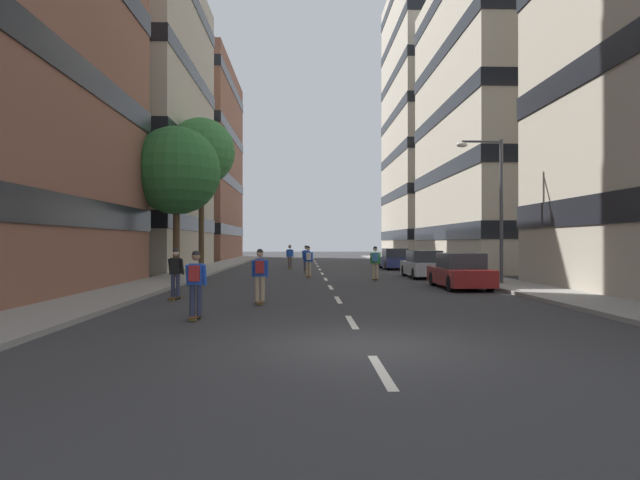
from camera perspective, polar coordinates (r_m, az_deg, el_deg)
The scene contains 21 objects.
ground_plane at distance 34.56m, azimuth 0.16°, elevation -3.52°, with size 146.37×146.37×0.00m, color #333335.
sidewalk_left at distance 38.19m, azimuth -12.14°, elevation -3.10°, with size 2.60×67.09×0.14m, color gray.
sidewalk_right at distance 38.70m, azimuth 11.97°, elevation -3.06°, with size 2.60×67.09×0.14m, color gray.
lane_markings at distance 35.66m, azimuth 0.10°, elevation -3.41°, with size 0.16×57.20×0.01m.
building_left_mid at distance 43.83m, azimuth -23.44°, elevation 12.04°, with size 15.45×16.56×22.38m.
building_left_far at distance 63.97m, azimuth -16.27°, elevation 8.03°, with size 15.45×19.16×22.12m.
building_right_mid at distance 44.79m, azimuth 22.69°, elevation 11.97°, with size 15.45×18.45×22.68m.
building_right_far at distance 65.54m, azimuth 14.66°, elevation 12.41°, with size 15.45×17.80×32.43m.
parked_car_near at distance 39.08m, azimuth 8.08°, elevation -2.11°, with size 1.82×4.40×1.52m.
parked_car_mid at distance 29.97m, azimuth 11.15°, elevation -2.69°, with size 1.82×4.40×1.52m.
parked_car_far at distance 23.38m, azimuth 14.92°, elevation -3.39°, with size 1.82×4.40×1.52m.
street_tree_near at distance 29.52m, azimuth -15.30°, elevation 7.23°, with size 4.72×4.72×8.06m.
street_tree_mid at distance 36.55m, azimuth -12.74°, elevation 9.27°, with size 4.50×4.50×10.16m.
streetlamp_right at distance 25.10m, azimuth 18.27°, elevation 4.69°, with size 2.13×0.30×6.50m.
skater_0 at distance 39.17m, azimuth -3.29°, elevation -1.69°, with size 0.55×0.92×1.78m.
skater_1 at distance 27.56m, azimuth 6.01°, elevation -2.25°, with size 0.56×0.92×1.78m.
skater_2 at distance 18.90m, azimuth -15.39°, elevation -3.28°, with size 0.56×0.92×1.78m.
skater_3 at distance 13.95m, azimuth -13.33°, elevation -4.26°, with size 0.53×0.90×1.78m.
skater_4 at distance 35.00m, azimuth -1.52°, elevation -1.87°, with size 0.57×0.92×1.78m.
skater_5 at distance 17.06m, azimuth -6.53°, elevation -3.52°, with size 0.54×0.91×1.78m.
skater_6 at distance 29.59m, azimuth -1.28°, elevation -2.11°, with size 0.55×0.92×1.78m.
Camera 1 is at (-1.21, -10.08, 2.00)m, focal length 29.53 mm.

